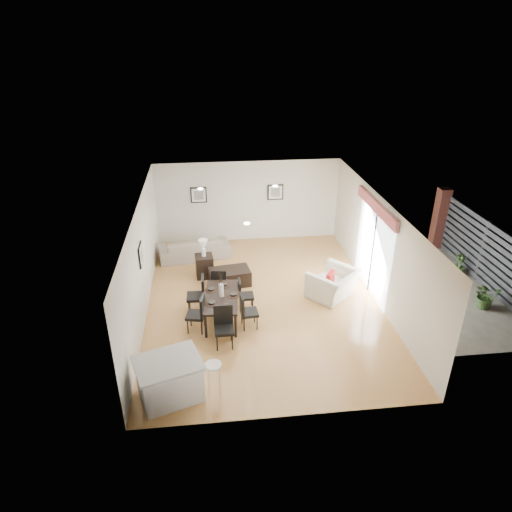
{
  "coord_description": "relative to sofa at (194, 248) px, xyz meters",
  "views": [
    {
      "loc": [
        -1.33,
        -10.14,
        6.5
      ],
      "look_at": [
        -0.14,
        0.4,
        1.15
      ],
      "focal_mm": 32.0,
      "sensor_mm": 36.0,
      "label": 1
    }
  ],
  "objects": [
    {
      "name": "sofa",
      "position": [
        0.0,
        0.0,
        0.0
      ],
      "size": [
        2.29,
        1.2,
        0.64
      ],
      "primitive_type": "imported",
      "rotation": [
        0.0,
        0.0,
        3.31
      ],
      "color": "gray",
      "rests_on": "ground"
    },
    {
      "name": "dining_table",
      "position": [
        0.71,
        -3.5,
        0.28
      ],
      "size": [
        0.93,
        1.65,
        0.66
      ],
      "rotation": [
        0.0,
        0.0,
        -0.09
      ],
      "color": "black",
      "rests_on": "ground"
    },
    {
      "name": "table_lamp",
      "position": [
        0.3,
        -1.26,
        0.67
      ],
      "size": [
        0.26,
        0.26,
        0.51
      ],
      "color": "white",
      "rests_on": "side_table"
    },
    {
      "name": "sliding_door",
      "position": [
        4.77,
        -2.51,
        1.35
      ],
      "size": [
        0.12,
        2.7,
        2.57
      ],
      "color": "white",
      "rests_on": "wall_right"
    },
    {
      "name": "wall_back",
      "position": [
        1.81,
        1.19,
        1.03
      ],
      "size": [
        6.0,
        0.04,
        2.7
      ],
      "primitive_type": "cube",
      "color": "beige",
      "rests_on": "ground"
    },
    {
      "name": "courtyard_plant_b",
      "position": [
        7.63,
        -2.03,
        0.01
      ],
      "size": [
        0.45,
        0.45,
        0.66
      ],
      "primitive_type": "imported",
      "rotation": [
        0.0,
        0.0,
        0.24
      ],
      "color": "#365323",
      "rests_on": "ground"
    },
    {
      "name": "bar_stool",
      "position": [
        0.43,
        -6.04,
        0.3
      ],
      "size": [
        0.33,
        0.33,
        0.72
      ],
      "color": "white",
      "rests_on": "ground"
    },
    {
      "name": "framed_print_left_wall",
      "position": [
        -1.16,
        -3.01,
        1.33
      ],
      "size": [
        0.04,
        0.52,
        0.52
      ],
      "rotation": [
        0.0,
        0.0,
        1.57
      ],
      "color": "black",
      "rests_on": "wall_left"
    },
    {
      "name": "vase",
      "position": [
        0.71,
        -3.5,
        0.61
      ],
      "size": [
        0.85,
        1.34,
        0.71
      ],
      "color": "white",
      "rests_on": "dining_table"
    },
    {
      "name": "dining_chair_wnear",
      "position": [
        0.15,
        -3.91,
        0.21
      ],
      "size": [
        0.5,
        0.5,
        0.94
      ],
      "rotation": [
        0.0,
        0.0,
        -1.77
      ],
      "color": "black",
      "rests_on": "ground"
    },
    {
      "name": "side_table",
      "position": [
        0.3,
        -1.26,
        0.01
      ],
      "size": [
        0.53,
        0.53,
        0.66
      ],
      "primitive_type": "cube",
      "rotation": [
        0.0,
        0.0,
        0.09
      ],
      "color": "black",
      "rests_on": "ground"
    },
    {
      "name": "ceiling",
      "position": [
        1.81,
        -2.81,
        2.38
      ],
      "size": [
        6.0,
        8.0,
        0.02
      ],
      "primitive_type": "cube",
      "color": "white",
      "rests_on": "wall_back"
    },
    {
      "name": "wall_right",
      "position": [
        4.81,
        -2.81,
        1.03
      ],
      "size": [
        0.04,
        8.0,
        2.7
      ],
      "primitive_type": "cube",
      "color": "beige",
      "rests_on": "ground"
    },
    {
      "name": "wall_front",
      "position": [
        1.81,
        -6.81,
        1.03
      ],
      "size": [
        6.0,
        0.04,
        2.7
      ],
      "primitive_type": "cube",
      "color": "beige",
      "rests_on": "ground"
    },
    {
      "name": "wall_left",
      "position": [
        -1.19,
        -2.81,
        1.03
      ],
      "size": [
        0.04,
        8.0,
        2.7
      ],
      "primitive_type": "cube",
      "color": "beige",
      "rests_on": "ground"
    },
    {
      "name": "dining_chair_efar",
      "position": [
        1.27,
        -3.1,
        0.15
      ],
      "size": [
        0.38,
        0.38,
        0.84
      ],
      "rotation": [
        0.0,
        0.0,
        1.57
      ],
      "color": "black",
      "rests_on": "ground"
    },
    {
      "name": "ground",
      "position": [
        1.81,
        -2.81,
        -0.32
      ],
      "size": [
        8.0,
        8.0,
        0.0
      ],
      "primitive_type": "plane",
      "color": "tan",
      "rests_on": "ground"
    },
    {
      "name": "framed_print_back_left",
      "position": [
        0.21,
        1.16,
        1.33
      ],
      "size": [
        0.52,
        0.04,
        0.52
      ],
      "color": "black",
      "rests_on": "wall_back"
    },
    {
      "name": "coffee_table",
      "position": [
        1.0,
        -1.79,
        -0.09
      ],
      "size": [
        1.2,
        0.83,
        0.45
      ],
      "primitive_type": "cube",
      "rotation": [
        0.0,
        0.0,
        0.15
      ],
      "color": "black",
      "rests_on": "ground"
    },
    {
      "name": "courtyard_plant_a",
      "position": [
        7.45,
        -3.73,
        0.03
      ],
      "size": [
        0.72,
        0.65,
        0.7
      ],
      "primitive_type": "imported",
      "rotation": [
        0.0,
        0.0,
        -0.17
      ],
      "color": "#365323",
      "rests_on": "ground"
    },
    {
      "name": "kitchen_island",
      "position": [
        -0.42,
        -6.04,
        0.12
      ],
      "size": [
        1.46,
        1.28,
        0.86
      ],
      "rotation": [
        0.0,
        0.0,
        0.32
      ],
      "color": "white",
      "rests_on": "ground"
    },
    {
      "name": "courtyard",
      "position": [
        7.98,
        -1.95,
        0.61
      ],
      "size": [
        6.0,
        6.0,
        2.0
      ],
      "color": "gray",
      "rests_on": "ground"
    },
    {
      "name": "dining_chair_foot",
      "position": [
        0.69,
        -2.51,
        0.18
      ],
      "size": [
        0.46,
        0.46,
        0.88
      ],
      "rotation": [
        0.0,
        0.0,
        2.98
      ],
      "color": "black",
      "rests_on": "ground"
    },
    {
      "name": "framed_print_back_right",
      "position": [
        2.71,
        1.16,
        1.33
      ],
      "size": [
        0.52,
        0.04,
        0.52
      ],
      "color": "black",
      "rests_on": "wall_back"
    },
    {
      "name": "dining_chair_wfar",
      "position": [
        0.16,
        -3.1,
        0.24
      ],
      "size": [
        0.45,
        0.45,
        0.99
      ],
      "rotation": [
        0.0,
        0.0,
        -1.59
      ],
      "color": "black",
      "rests_on": "ground"
    },
    {
      "name": "dining_chair_enear",
      "position": [
        1.27,
        -3.9,
        0.19
      ],
      "size": [
        0.44,
        0.44,
        0.9
      ],
      "rotation": [
        0.0,
        0.0,
        1.65
      ],
      "color": "black",
      "rests_on": "ground"
    },
    {
      "name": "armchair",
      "position": [
        3.68,
        -2.75,
        0.07
      ],
      "size": [
        1.57,
        1.56,
        0.77
      ],
      "primitive_type": "imported",
      "rotation": [
        0.0,
        0.0,
        3.86
      ],
      "color": "#ECE5CC",
      "rests_on": "ground"
    },
    {
      "name": "cushion",
      "position": [
        3.57,
        -2.86,
        0.3
      ],
      "size": [
        0.3,
        0.36,
        0.36
      ],
      "primitive_type": "cube",
      "rotation": [
        0.0,
        0.0,
        4.1
      ],
      "color": "#A91518",
      "rests_on": "armchair"
    },
    {
      "name": "dining_chair_head",
      "position": [
        0.71,
        -4.47,
        0.22
      ],
      "size": [
        0.44,
        0.44,
        0.97
      ],
      "rotation": [
        0.0,
        0.0,
        0.01
      ],
      "color": "black",
      "rests_on": "ground"
    }
  ]
}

